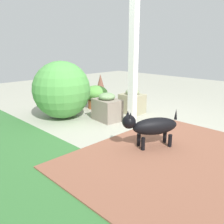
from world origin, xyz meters
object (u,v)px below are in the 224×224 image
object	(u,v)px
porch_pillar	(133,52)
stone_planter_near	(107,108)
stone_planter_nearest	(132,102)
terracotta_pot_spiky	(101,88)
dog	(151,126)
terracotta_pot_broad	(96,95)
round_shrub	(62,90)

from	to	relation	value
porch_pillar	stone_planter_near	world-z (taller)	porch_pillar
stone_planter_nearest	terracotta_pot_spiky	xyz separation A→B (m)	(1.17, -0.28, 0.08)
stone_planter_near	dog	size ratio (longest dim) A/B	0.73
stone_planter_near	terracotta_pot_broad	xyz separation A→B (m)	(0.73, -0.39, 0.05)
dog	terracotta_pot_broad	bearing A→B (deg)	-22.54
porch_pillar	terracotta_pot_spiky	size ratio (longest dim) A/B	3.76
stone_planter_nearest	porch_pillar	bearing A→B (deg)	129.99
stone_planter_near	terracotta_pot_spiky	distance (m)	1.49
round_shrub	terracotta_pot_spiky	bearing A→B (deg)	-69.22
stone_planter_nearest	round_shrub	size ratio (longest dim) A/B	0.46
stone_planter_nearest	terracotta_pot_spiky	distance (m)	1.21
stone_planter_nearest	terracotta_pot_spiky	size ratio (longest dim) A/B	0.75
porch_pillar	terracotta_pot_broad	size ratio (longest dim) A/B	4.67
terracotta_pot_spiky	stone_planter_nearest	bearing A→B (deg)	166.54
stone_planter_near	round_shrub	size ratio (longest dim) A/B	0.50
stone_planter_nearest	stone_planter_near	xyz separation A→B (m)	(0.00, 0.64, 0.01)
stone_planter_nearest	terracotta_pot_broad	size ratio (longest dim) A/B	0.94
porch_pillar	dog	bearing A→B (deg)	145.74
stone_planter_near	terracotta_pot_spiky	xyz separation A→B (m)	(1.17, -0.92, 0.07)
round_shrub	terracotta_pot_spiky	size ratio (longest dim) A/B	1.63
terracotta_pot_spiky	dog	world-z (taller)	terracotta_pot_spiky
stone_planter_nearest	terracotta_pot_broad	xyz separation A→B (m)	(0.74, 0.25, 0.06)
porch_pillar	stone_planter_near	distance (m)	1.03
porch_pillar	round_shrub	xyz separation A→B (m)	(1.13, 0.51, -0.63)
terracotta_pot_broad	stone_planter_nearest	bearing A→B (deg)	-161.26
stone_planter_nearest	dog	bearing A→B (deg)	138.40
porch_pillar	stone_planter_near	bearing A→B (deg)	8.77
porch_pillar	dog	xyz separation A→B (m)	(-0.70, 0.48, -0.84)
round_shrub	dog	distance (m)	1.84
round_shrub	terracotta_pot_broad	world-z (taller)	round_shrub
terracotta_pot_spiky	terracotta_pot_broad	bearing A→B (deg)	129.19
stone_planter_nearest	round_shrub	distance (m)	1.29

